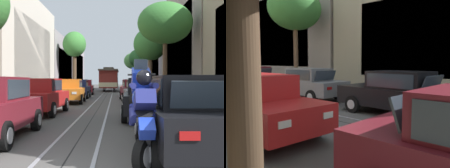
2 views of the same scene
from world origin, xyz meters
The scene contains 7 objects.
building_facade_right centered at (9.07, 30.78, 4.50)m, with size 5.82×67.73×10.10m.
parked_car_red_second_left centered at (-2.43, 9.18, 0.80)m, with size 2.10×4.40×1.58m.
parked_car_black_second_right centered at (2.16, 7.55, 0.80)m, with size 2.12×4.41×1.58m.
parked_car_grey_mid_right centered at (2.33, 12.78, 0.80)m, with size 2.03×4.37×1.58m.
parked_car_maroon_fourth_right centered at (2.26, 18.48, 0.80)m, with size 2.13×4.42×1.58m.
street_tree_kerb_right_second centered at (4.25, 16.25, 5.34)m, with size 3.72×3.04×6.79m.
street_tree_kerb_right_mid centered at (4.56, 27.76, 5.27)m, with size 3.53×3.19×7.06m.
Camera 2 is at (-5.65, 3.21, 1.94)m, focal length 38.81 mm.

